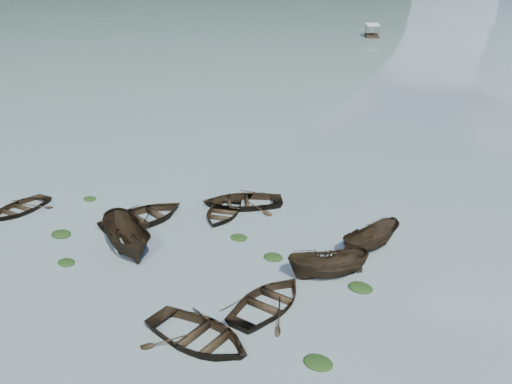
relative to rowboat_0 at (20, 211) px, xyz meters
The scene contains 18 objects.
ground_plane 13.31m from the rowboat_0, 22.16° to the right, with size 2400.00×2400.00×0.00m, color slate.
rowboat_0 is the anchor object (origin of this frame).
rowboat_1 7.78m from the rowboat_0, 26.34° to the left, with size 3.62×5.07×1.05m, color black.
rowboat_2 8.99m from the rowboat_0, ahead, with size 1.86×4.95×1.91m, color black.
rowboat_3 17.68m from the rowboat_0, ahead, with size 3.15×4.42×0.91m, color black.
rowboat_4 17.10m from the rowboat_0, ahead, with size 3.37×4.71×0.98m, color black.
rowboat_5 18.99m from the rowboat_0, 13.67° to the left, with size 1.51×4.01×1.55m, color black.
rowboat_6 12.12m from the rowboat_0, 34.17° to the left, with size 2.79×3.90×0.81m, color black.
rowboat_7 13.24m from the rowboat_0, 40.47° to the left, with size 3.45×4.83×1.00m, color black.
rowboat_8 20.50m from the rowboat_0, 23.80° to the left, with size 1.43×3.81×1.47m, color black.
weed_clump_0 4.66m from the rowboat_0, ahead, with size 1.17×0.96×0.26m, color black.
weed_clump_1 7.75m from the rowboat_0, 16.04° to the right, with size 0.95×0.76×0.21m, color black.
weed_clump_3 15.95m from the rowboat_0, 16.15° to the left, with size 1.01×0.85×0.22m, color black.
weed_clump_4 21.34m from the rowboat_0, ahead, with size 1.17×0.93×0.24m, color black.
weed_clump_5 4.09m from the rowboat_0, 62.85° to the left, with size 0.90×0.72×0.19m, color black.
weed_clump_6 13.58m from the rowboat_0, 21.97° to the left, with size 0.99×0.82×0.21m, color black.
weed_clump_7 20.66m from the rowboat_0, 12.55° to the left, with size 1.17×0.93×0.25m, color black.
pontoon_left 85.98m from the rowboat_0, 102.43° to the left, with size 2.34×5.61×2.15m, color black, non-canonical shape.
Camera 1 is at (17.40, -11.17, 14.08)m, focal length 40.00 mm.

